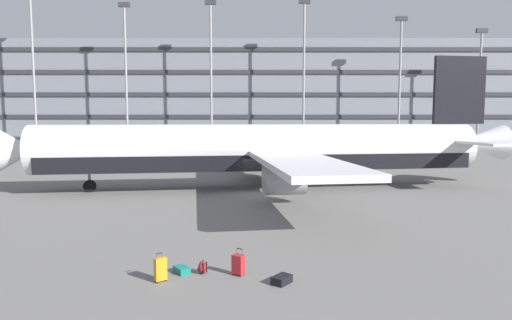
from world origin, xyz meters
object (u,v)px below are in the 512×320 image
Objects in this scene: airliner at (267,150)px; suitcase_laid_flat at (182,270)px; suitcase_navy at (282,280)px; backpack_scuffed at (203,267)px; suitcase_purple at (239,264)px; suitcase_teal at (161,269)px.

suitcase_laid_flat is at bearing -100.31° from airliner.
suitcase_navy is 2.94m from backpack_scuffed.
suitcase_purple reaches higher than suitcase_navy.
suitcase_purple is 1.83× the size of backpack_scuffed.
suitcase_navy is 1.11× the size of suitcase_laid_flat.
backpack_scuffed is at bearing 160.97° from suitcase_navy.
suitcase_laid_flat is (0.58, 0.81, -0.32)m from suitcase_teal.
suitcase_teal is at bearing -149.42° from backpack_scuffed.
suitcase_laid_flat is 0.78× the size of suitcase_purple.
suitcase_teal is 1.32× the size of suitcase_laid_flat.
suitcase_teal reaches higher than suitcase_purple.
suitcase_teal is 1.03× the size of suitcase_purple.
suitcase_teal is (-4.06, -19.98, -2.56)m from airliner.
suitcase_purple is at bearing -7.10° from backpack_scuffed.
airliner is 78.54× the size of backpack_scuffed.
suitcase_navy is 1.59× the size of backpack_scuffed.
suitcase_laid_flat is at bearing 174.31° from suitcase_purple.
suitcase_purple is (2.03, -0.20, 0.27)m from suitcase_laid_flat.
suitcase_purple is 1.31m from backpack_scuffed.
suitcase_teal is 1.05m from suitcase_laid_flat.
airliner reaches higher than suitcase_teal.
airliner is 42.86× the size of suitcase_purple.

